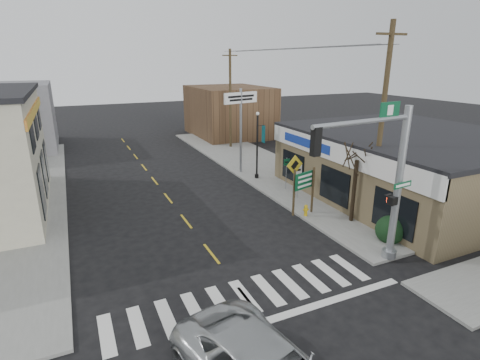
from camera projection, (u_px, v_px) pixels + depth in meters
name	position (u px, v px, depth m)	size (l,w,h in m)	color
ground	(249.00, 302.00, 13.85)	(140.00, 140.00, 0.00)	black
sidewalk_right	(280.00, 176.00, 28.65)	(6.00, 38.00, 0.13)	slate
sidewalk_left	(10.00, 215.00, 21.50)	(6.00, 38.00, 0.13)	slate
center_line	(186.00, 221.00, 20.77)	(0.12, 56.00, 0.01)	gold
crosswalk	(245.00, 296.00, 14.20)	(11.00, 2.20, 0.01)	silver
thrift_store	(410.00, 166.00, 24.19)	(12.00, 14.00, 4.00)	brown
bldg_distant_right	(229.00, 111.00, 43.70)	(8.00, 10.00, 5.60)	brown
bldg_distant_left	(3.00, 118.00, 36.17)	(9.00, 10.00, 6.40)	slate
traffic_signal_pole	(386.00, 171.00, 15.19)	(5.46, 0.40, 6.91)	#91959A
guide_sign	(304.00, 185.00, 20.91)	(1.54, 0.13, 2.70)	#42341E
fire_hydrant	(306.00, 210.00, 21.08)	(0.21, 0.21, 0.67)	gold
ped_crossing_sign	(294.00, 171.00, 22.32)	(1.19, 0.08, 3.07)	gray
lamp_post	(258.00, 140.00, 27.12)	(0.64, 0.50, 4.90)	black
dance_center_sign	(241.00, 110.00, 28.04)	(3.02, 0.19, 6.41)	gray
bare_tree	(358.00, 149.00, 19.34)	(2.57, 2.57, 5.13)	black
shrub_front	(390.00, 230.00, 18.20)	(1.41, 1.41, 1.06)	#1E3914
shrub_back	(340.00, 186.00, 24.94)	(1.11, 1.11, 0.83)	black
utility_pole_near	(381.00, 124.00, 19.37)	(1.79, 0.27, 10.28)	#443423
utility_pole_far	(230.00, 98.00, 36.56)	(1.64, 0.25, 9.42)	#452D22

